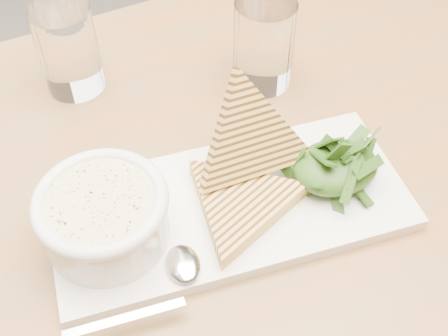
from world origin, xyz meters
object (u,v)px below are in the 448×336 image
object	(u,v)px
glass_near	(68,50)
platter	(230,206)
soup_bowl	(105,220)
table_top	(250,229)
glass_far	(264,44)

from	to	relation	value
glass_near	platter	bearing A→B (deg)	-65.78
soup_bowl	glass_near	distance (m)	0.26
table_top	glass_near	bearing A→B (deg)	115.60
table_top	glass_far	world-z (taller)	glass_far
platter	soup_bowl	world-z (taller)	soup_bowl
platter	glass_near	world-z (taller)	glass_near
soup_bowl	glass_near	xyz separation A→B (m)	(0.01, 0.26, 0.02)
table_top	soup_bowl	distance (m)	0.16
platter	soup_bowl	distance (m)	0.14
glass_far	soup_bowl	bearing A→B (deg)	-143.05
table_top	platter	distance (m)	0.04
soup_bowl	glass_far	size ratio (longest dim) A/B	1.07
table_top	glass_far	bearing A→B (deg)	64.48
glass_far	table_top	bearing A→B (deg)	-115.52
platter	glass_near	xyz separation A→B (m)	(-0.12, 0.27, 0.05)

